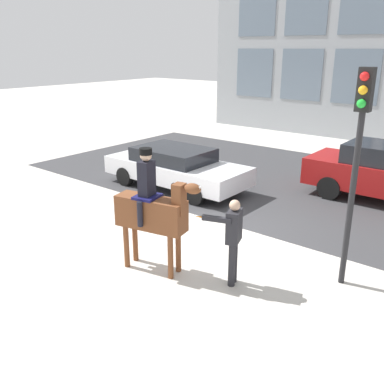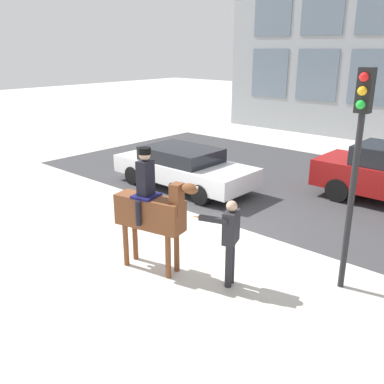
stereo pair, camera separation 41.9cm
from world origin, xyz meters
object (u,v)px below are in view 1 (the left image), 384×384
object	(u,v)px
mounted_horse_lead	(153,210)
traffic_light	(358,146)
pedestrian_bystander	(233,236)
street_car_near_lane	(176,167)

from	to	relation	value
mounted_horse_lead	traffic_light	bearing A→B (deg)	18.99
pedestrian_bystander	traffic_light	size ratio (longest dim) A/B	0.43
traffic_light	pedestrian_bystander	bearing A→B (deg)	-140.16
mounted_horse_lead	street_car_near_lane	bearing A→B (deg)	114.58
mounted_horse_lead	street_car_near_lane	size ratio (longest dim) A/B	0.53
mounted_horse_lead	pedestrian_bystander	distance (m)	1.64
pedestrian_bystander	traffic_light	world-z (taller)	traffic_light
pedestrian_bystander	street_car_near_lane	size ratio (longest dim) A/B	0.36
mounted_horse_lead	traffic_light	world-z (taller)	traffic_light
street_car_near_lane	traffic_light	world-z (taller)	traffic_light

